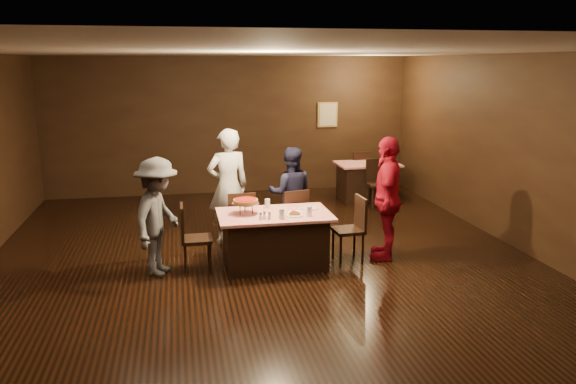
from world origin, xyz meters
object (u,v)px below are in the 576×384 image
at_px(chair_far_right, 291,218).
at_px(plate_empty, 310,208).
at_px(diner_white_jacket, 228,186).
at_px(glass_back, 267,204).
at_px(chair_back_far, 358,171).
at_px(diner_red_shirt, 387,198).
at_px(back_table, 367,181).
at_px(chair_end_right, 348,229).
at_px(diner_navy_hoodie, 291,193).
at_px(chair_back_near, 378,183).
at_px(glass_front_right, 309,211).
at_px(main_table, 274,239).
at_px(chair_end_left, 197,238).
at_px(pizza_stand, 246,201).
at_px(chair_far_left, 241,220).
at_px(diner_grey_knit, 158,217).
at_px(glass_front_left, 282,214).

height_order(chair_far_right, plate_empty, chair_far_right).
xyz_separation_m(diner_white_jacket, glass_back, (0.49, -0.90, -0.09)).
distance_m(chair_back_far, diner_red_shirt, 4.37).
bearing_deg(back_table, glass_back, -129.04).
relative_size(chair_end_right, diner_navy_hoodie, 0.62).
bearing_deg(chair_back_near, chair_end_right, -117.96).
bearing_deg(glass_front_right, main_table, 150.95).
relative_size(chair_back_near, diner_white_jacket, 0.51).
height_order(back_table, chair_end_left, chair_end_left).
bearing_deg(chair_back_far, pizza_stand, 48.05).
xyz_separation_m(chair_far_left, pizza_stand, (0.00, -0.70, 0.48)).
xyz_separation_m(glass_front_right, glass_back, (-0.50, 0.55, 0.00)).
distance_m(chair_end_left, diner_white_jacket, 1.39).
bearing_deg(pizza_stand, diner_navy_hoodie, 52.55).
xyz_separation_m(diner_grey_knit, glass_back, (1.56, 0.32, 0.03)).
bearing_deg(chair_far_left, main_table, 117.19).
bearing_deg(pizza_stand, chair_end_right, -1.91).
distance_m(diner_navy_hoodie, pizza_stand, 1.46).
distance_m(diner_navy_hoodie, glass_front_right, 1.45).
bearing_deg(glass_back, pizza_stand, -144.46).
bearing_deg(diner_grey_knit, back_table, -26.20).
distance_m(glass_front_left, glass_back, 0.61).
xyz_separation_m(chair_back_near, glass_front_left, (-2.60, -3.22, 0.37)).
relative_size(main_table, chair_back_near, 1.68).
xyz_separation_m(chair_far_left, diner_red_shirt, (2.08, -0.77, 0.44)).
distance_m(main_table, diner_white_jacket, 1.42).
height_order(main_table, chair_far_left, chair_far_left).
bearing_deg(plate_empty, chair_far_left, 147.72).
height_order(pizza_stand, glass_front_right, pizza_stand).
bearing_deg(diner_navy_hoodie, back_table, -122.13).
relative_size(chair_far_left, diner_navy_hoodie, 0.62).
bearing_deg(glass_front_right, diner_navy_hoodie, 88.73).
relative_size(main_table, plate_empty, 6.40).
height_order(diner_red_shirt, pizza_stand, diner_red_shirt).
xyz_separation_m(diner_red_shirt, glass_front_left, (-1.63, -0.28, -0.07)).
xyz_separation_m(pizza_stand, glass_back, (0.35, 0.25, -0.11)).
distance_m(chair_far_right, plate_empty, 0.69).
distance_m(back_table, chair_far_left, 4.19).
xyz_separation_m(diner_navy_hoodie, glass_back, (-0.53, -0.90, 0.08)).
height_order(back_table, diner_grey_knit, diner_grey_knit).
xyz_separation_m(chair_far_right, glass_back, (-0.45, -0.45, 0.37)).
bearing_deg(glass_front_right, glass_back, 132.27).
relative_size(back_table, chair_back_far, 1.37).
xyz_separation_m(glass_front_left, glass_front_right, (0.40, 0.05, 0.00)).
bearing_deg(chair_far_right, diner_white_jacket, -39.72).
distance_m(diner_navy_hoodie, glass_front_left, 1.56).
bearing_deg(back_table, diner_grey_knit, -139.44).
xyz_separation_m(back_table, chair_back_far, (0.00, 0.60, 0.09)).
bearing_deg(diner_white_jacket, glass_front_right, 113.13).
height_order(chair_end_right, glass_front_right, chair_end_right).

